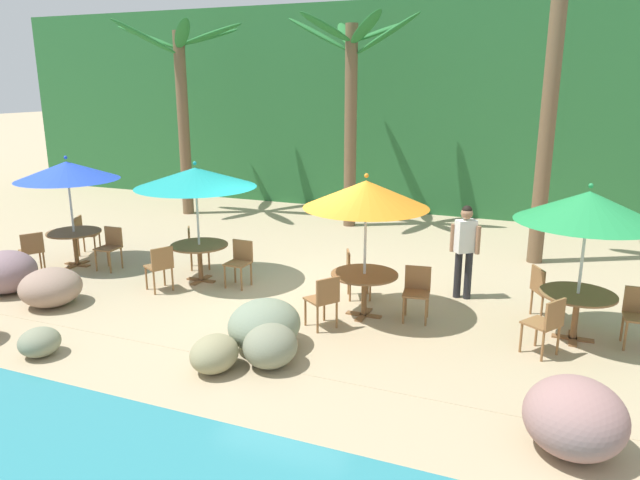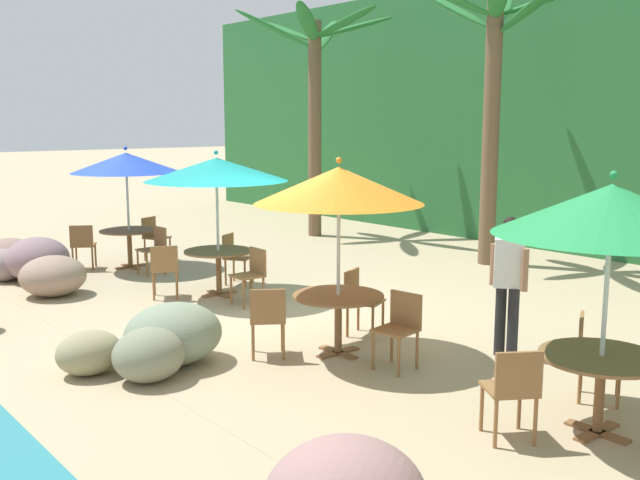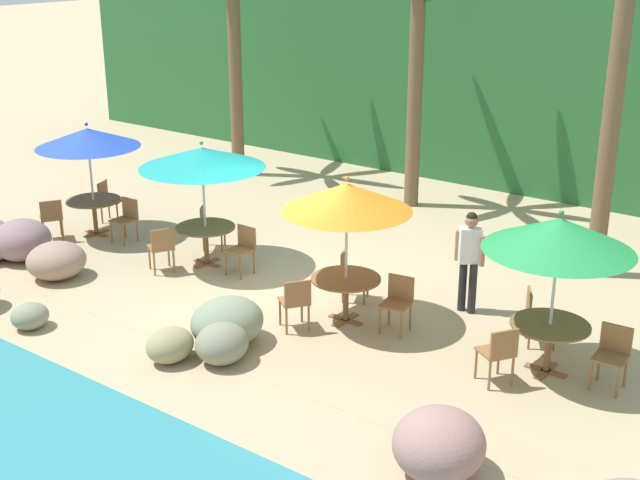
{
  "view_description": "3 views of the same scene",
  "coord_description": "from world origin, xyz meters",
  "px_view_note": "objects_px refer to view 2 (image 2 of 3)",
  "views": [
    {
      "loc": [
        4.16,
        -9.12,
        3.77
      ],
      "look_at": [
        0.36,
        0.13,
        1.09
      ],
      "focal_mm": 33.24,
      "sensor_mm": 36.0,
      "label": 1
    },
    {
      "loc": [
        7.74,
        -5.94,
        2.81
      ],
      "look_at": [
        0.57,
        0.01,
        1.27
      ],
      "focal_mm": 40.77,
      "sensor_mm": 36.0,
      "label": 2
    },
    {
      "loc": [
        8.37,
        -10.45,
        5.77
      ],
      "look_at": [
        0.43,
        0.2,
        1.01
      ],
      "focal_mm": 47.77,
      "sensor_mm": 36.0,
      "label": 3
    }
  ],
  "objects_px": {
    "umbrella_blue": "(126,163)",
    "chair_blue_inland": "(153,235)",
    "dining_table_blue": "(129,236)",
    "chair_green_left": "(513,387)",
    "chair_orange_left": "(268,317)",
    "chair_teal_left": "(165,267)",
    "umbrella_green": "(612,210)",
    "umbrella_teal": "(216,169)",
    "palm_tree_second": "(494,71)",
    "chair_teal_inland": "(234,255)",
    "dining_table_teal": "(218,258)",
    "chair_orange_seaward": "(400,324)",
    "chair_blue_left": "(83,243)",
    "umbrella_orange": "(339,186)",
    "palm_tree_nearest": "(315,81)",
    "dining_table_orange": "(338,305)",
    "chair_blue_seaward": "(155,247)",
    "dining_table_green": "(601,369)",
    "waiter_in_white": "(508,277)",
    "chair_teal_seaward": "(252,272)",
    "chair_orange_inland": "(359,297)",
    "chair_green_inland": "(591,351)"
  },
  "relations": [
    {
      "from": "umbrella_blue",
      "to": "chair_teal_inland",
      "type": "relative_size",
      "value": 2.67
    },
    {
      "from": "umbrella_blue",
      "to": "chair_orange_left",
      "type": "bearing_deg",
      "value": -10.31
    },
    {
      "from": "chair_teal_seaward",
      "to": "chair_blue_inland",
      "type": "bearing_deg",
      "value": 172.98
    },
    {
      "from": "umbrella_teal",
      "to": "palm_tree_nearest",
      "type": "distance_m",
      "value": 6.6
    },
    {
      "from": "chair_teal_left",
      "to": "chair_green_left",
      "type": "relative_size",
      "value": 1.0
    },
    {
      "from": "chair_orange_seaward",
      "to": "chair_orange_left",
      "type": "height_order",
      "value": "same"
    },
    {
      "from": "dining_table_teal",
      "to": "chair_green_inland",
      "type": "bearing_deg",
      "value": 4.76
    },
    {
      "from": "chair_teal_left",
      "to": "umbrella_green",
      "type": "bearing_deg",
      "value": 4.92
    },
    {
      "from": "umbrella_orange",
      "to": "chair_teal_seaward",
      "type": "bearing_deg",
      "value": 168.09
    },
    {
      "from": "umbrella_blue",
      "to": "dining_table_blue",
      "type": "height_order",
      "value": "umbrella_blue"
    },
    {
      "from": "dining_table_orange",
      "to": "umbrella_green",
      "type": "relative_size",
      "value": 0.46
    },
    {
      "from": "chair_teal_left",
      "to": "umbrella_green",
      "type": "distance_m",
      "value": 7.24
    },
    {
      "from": "umbrella_blue",
      "to": "chair_blue_left",
      "type": "xyz_separation_m",
      "value": [
        -0.37,
        -0.77,
        -1.5
      ]
    },
    {
      "from": "chair_orange_seaward",
      "to": "palm_tree_second",
      "type": "xyz_separation_m",
      "value": [
        -3.17,
        5.76,
        3.21
      ]
    },
    {
      "from": "umbrella_teal",
      "to": "umbrella_blue",
      "type": "bearing_deg",
      "value": -177.45
    },
    {
      "from": "chair_blue_left",
      "to": "dining_table_teal",
      "type": "distance_m",
      "value": 3.48
    },
    {
      "from": "chair_blue_seaward",
      "to": "dining_table_orange",
      "type": "height_order",
      "value": "chair_blue_seaward"
    },
    {
      "from": "chair_orange_left",
      "to": "palm_tree_second",
      "type": "height_order",
      "value": "palm_tree_second"
    },
    {
      "from": "umbrella_blue",
      "to": "umbrella_orange",
      "type": "xyz_separation_m",
      "value": [
        6.5,
        -0.36,
        0.04
      ]
    },
    {
      "from": "chair_teal_inland",
      "to": "umbrella_green",
      "type": "height_order",
      "value": "umbrella_green"
    },
    {
      "from": "umbrella_blue",
      "to": "chair_green_inland",
      "type": "relative_size",
      "value": 2.67
    },
    {
      "from": "chair_teal_inland",
      "to": "umbrella_green",
      "type": "distance_m",
      "value": 7.48
    },
    {
      "from": "dining_table_blue",
      "to": "chair_blue_left",
      "type": "distance_m",
      "value": 0.86
    },
    {
      "from": "umbrella_blue",
      "to": "umbrella_green",
      "type": "bearing_deg",
      "value": -0.28
    },
    {
      "from": "dining_table_blue",
      "to": "dining_table_orange",
      "type": "height_order",
      "value": "same"
    },
    {
      "from": "chair_orange_inland",
      "to": "chair_orange_left",
      "type": "bearing_deg",
      "value": -89.24
    },
    {
      "from": "chair_blue_seaward",
      "to": "chair_green_left",
      "type": "bearing_deg",
      "value": -6.18
    },
    {
      "from": "dining_table_blue",
      "to": "chair_blue_seaward",
      "type": "relative_size",
      "value": 1.26
    },
    {
      "from": "dining_table_blue",
      "to": "dining_table_green",
      "type": "height_order",
      "value": "same"
    },
    {
      "from": "umbrella_blue",
      "to": "chair_blue_inland",
      "type": "relative_size",
      "value": 2.67
    },
    {
      "from": "umbrella_blue",
      "to": "chair_teal_left",
      "type": "height_order",
      "value": "umbrella_blue"
    },
    {
      "from": "dining_table_teal",
      "to": "chair_orange_seaward",
      "type": "height_order",
      "value": "chair_orange_seaward"
    },
    {
      "from": "chair_orange_left",
      "to": "palm_tree_nearest",
      "type": "xyz_separation_m",
      "value": [
        -6.88,
        6.37,
        3.23
      ]
    },
    {
      "from": "dining_table_green",
      "to": "palm_tree_nearest",
      "type": "height_order",
      "value": "palm_tree_nearest"
    },
    {
      "from": "dining_table_teal",
      "to": "chair_teal_left",
      "type": "height_order",
      "value": "chair_teal_left"
    },
    {
      "from": "dining_table_green",
      "to": "chair_blue_left",
      "type": "bearing_deg",
      "value": -175.88
    },
    {
      "from": "dining_table_teal",
      "to": "chair_green_inland",
      "type": "relative_size",
      "value": 1.26
    },
    {
      "from": "chair_orange_inland",
      "to": "chair_green_left",
      "type": "relative_size",
      "value": 1.0
    },
    {
      "from": "chair_orange_left",
      "to": "chair_teal_seaward",
      "type": "bearing_deg",
      "value": 149.71
    },
    {
      "from": "chair_blue_inland",
      "to": "chair_orange_left",
      "type": "bearing_deg",
      "value": -15.71
    },
    {
      "from": "chair_blue_left",
      "to": "chair_teal_inland",
      "type": "relative_size",
      "value": 1.0
    },
    {
      "from": "palm_tree_nearest",
      "to": "chair_teal_seaward",
      "type": "bearing_deg",
      "value": -47.46
    },
    {
      "from": "umbrella_blue",
      "to": "chair_blue_inland",
      "type": "bearing_deg",
      "value": 121.4
    },
    {
      "from": "chair_blue_seaward",
      "to": "umbrella_green",
      "type": "xyz_separation_m",
      "value": [
        8.87,
        -0.16,
        1.53
      ]
    },
    {
      "from": "dining_table_blue",
      "to": "chair_blue_left",
      "type": "relative_size",
      "value": 1.26
    },
    {
      "from": "chair_teal_inland",
      "to": "dining_table_green",
      "type": "xyz_separation_m",
      "value": [
        7.27,
        -0.83,
        0.1
      ]
    },
    {
      "from": "umbrella_green",
      "to": "umbrella_blue",
      "type": "bearing_deg",
      "value": 179.72
    },
    {
      "from": "dining_table_green",
      "to": "waiter_in_white",
      "type": "height_order",
      "value": "waiter_in_white"
    },
    {
      "from": "umbrella_blue",
      "to": "dining_table_blue",
      "type": "bearing_deg",
      "value": 180.0
    },
    {
      "from": "dining_table_blue",
      "to": "chair_green_left",
      "type": "relative_size",
      "value": 1.26
    }
  ]
}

